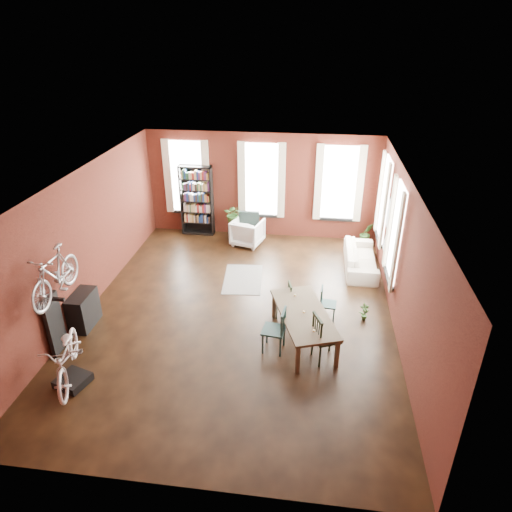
% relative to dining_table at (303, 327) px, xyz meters
% --- Properties ---
extents(room, '(9.00, 9.04, 3.22)m').
position_rel_dining_table_xyz_m(room, '(-1.27, 1.44, 1.79)').
color(room, black).
rests_on(room, ground).
extents(dining_table, '(1.56, 2.25, 0.70)m').
position_rel_dining_table_xyz_m(dining_table, '(0.00, 0.00, 0.00)').
color(dining_table, brown).
rests_on(dining_table, ground).
extents(dining_chair_a, '(0.50, 0.50, 0.98)m').
position_rel_dining_table_xyz_m(dining_chair_a, '(-0.58, -0.38, 0.14)').
color(dining_chair_a, '#1B3C3C').
rests_on(dining_chair_a, ground).
extents(dining_chair_b, '(0.45, 0.45, 0.81)m').
position_rel_dining_table_xyz_m(dining_chair_b, '(-0.50, 0.90, 0.05)').
color(dining_chair_b, black).
rests_on(dining_chair_b, ground).
extents(dining_chair_c, '(0.63, 0.63, 1.04)m').
position_rel_dining_table_xyz_m(dining_chair_c, '(0.46, -0.53, 0.17)').
color(dining_chair_c, black).
rests_on(dining_chair_c, ground).
extents(dining_chair_d, '(0.40, 0.40, 0.79)m').
position_rel_dining_table_xyz_m(dining_chair_d, '(0.52, 0.87, 0.04)').
color(dining_chair_d, '#193736').
rests_on(dining_chair_d, ground).
extents(bookshelf, '(1.00, 0.32, 2.20)m').
position_rel_dining_table_xyz_m(bookshelf, '(-3.52, 5.12, 0.75)').
color(bookshelf, black).
rests_on(bookshelf, ground).
extents(white_armchair, '(1.02, 0.98, 0.87)m').
position_rel_dining_table_xyz_m(white_armchair, '(-1.85, 4.53, 0.08)').
color(white_armchair, silver).
rests_on(white_armchair, ground).
extents(cream_sofa, '(0.61, 2.08, 0.81)m').
position_rel_dining_table_xyz_m(cream_sofa, '(1.43, 3.42, 0.06)').
color(cream_sofa, beige).
rests_on(cream_sofa, ground).
extents(striped_rug, '(1.10, 1.64, 0.01)m').
position_rel_dining_table_xyz_m(striped_rug, '(-1.66, 2.39, -0.35)').
color(striped_rug, black).
rests_on(striped_rug, ground).
extents(bike_trainer, '(0.66, 0.66, 0.15)m').
position_rel_dining_table_xyz_m(bike_trainer, '(-4.18, -1.87, -0.27)').
color(bike_trainer, black).
rests_on(bike_trainer, ground).
extents(bike_wall_rack, '(0.16, 0.60, 1.30)m').
position_rel_dining_table_xyz_m(bike_wall_rack, '(-4.92, -0.98, 0.30)').
color(bike_wall_rack, black).
rests_on(bike_wall_rack, ground).
extents(console_table, '(0.40, 0.80, 0.80)m').
position_rel_dining_table_xyz_m(console_table, '(-4.80, -0.08, 0.05)').
color(console_table, black).
rests_on(console_table, ground).
extents(plant_stand, '(0.31, 0.31, 0.57)m').
position_rel_dining_table_xyz_m(plant_stand, '(-2.32, 4.77, -0.07)').
color(plant_stand, black).
rests_on(plant_stand, ground).
extents(plant_by_sofa, '(0.53, 0.77, 0.31)m').
position_rel_dining_table_xyz_m(plant_by_sofa, '(1.70, 4.99, -0.19)').
color(plant_by_sofa, '#2E5722').
rests_on(plant_by_sofa, ground).
extents(plant_small, '(0.37, 0.47, 0.15)m').
position_rel_dining_table_xyz_m(plant_small, '(1.34, 0.93, -0.28)').
color(plant_small, '#366327').
rests_on(plant_small, ground).
extents(bicycle_floor, '(0.92, 1.12, 1.82)m').
position_rel_dining_table_xyz_m(bicycle_floor, '(-4.19, -1.85, 0.72)').
color(bicycle_floor, '#BFB2B0').
rests_on(bicycle_floor, bike_trainer).
extents(bicycle_hung, '(0.47, 1.00, 1.66)m').
position_rel_dining_table_xyz_m(bicycle_hung, '(-4.67, -0.98, 1.78)').
color(bicycle_hung, '#A5A8AD').
rests_on(bicycle_hung, bike_wall_rack).
extents(plant_on_stand, '(0.54, 0.60, 0.46)m').
position_rel_dining_table_xyz_m(plant_on_stand, '(-2.32, 4.75, 0.45)').
color(plant_on_stand, '#305B24').
rests_on(plant_on_stand, plant_stand).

